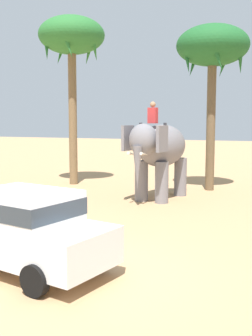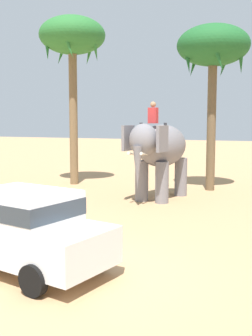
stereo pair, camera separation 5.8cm
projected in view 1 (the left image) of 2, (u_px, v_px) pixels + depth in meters
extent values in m
plane|color=tan|center=(72.00, 269.00, 8.84)|extent=(120.00, 120.00, 0.00)
cube|color=white|center=(21.00, 238.00, 8.77)|extent=(4.36, 2.48, 0.76)
cube|color=white|center=(24.00, 206.00, 8.64)|extent=(2.37, 1.95, 0.64)
cube|color=#2D3842|center=(24.00, 206.00, 8.64)|extent=(2.39, 1.97, 0.35)
cylinder|color=black|center=(13.00, 237.00, 10.22)|extent=(0.62, 0.30, 0.60)
cylinder|color=black|center=(35.00, 281.00, 7.41)|extent=(0.62, 0.30, 0.60)
cylinder|color=black|center=(94.00, 255.00, 8.81)|extent=(0.62, 0.30, 0.60)
ellipsoid|color=slate|center=(162.00, 146.00, 16.75)|extent=(1.99, 3.28, 1.70)
cylinder|color=slate|center=(162.00, 182.00, 15.88)|extent=(0.52, 0.52, 1.60)
cylinder|color=slate|center=(141.00, 181.00, 16.32)|extent=(0.52, 0.52, 1.60)
cylinder|color=slate|center=(180.00, 177.00, 17.48)|extent=(0.52, 0.52, 1.60)
cylinder|color=slate|center=(161.00, 175.00, 17.92)|extent=(0.52, 0.52, 1.60)
ellipsoid|color=slate|center=(143.00, 140.00, 15.31)|extent=(1.22, 1.13, 1.20)
cube|color=slate|center=(162.00, 139.00, 15.03)|extent=(0.22, 0.81, 0.96)
cube|color=slate|center=(128.00, 138.00, 15.75)|extent=(0.22, 0.81, 0.96)
cone|color=slate|center=(137.00, 168.00, 15.04)|extent=(0.40, 0.40, 1.60)
cone|color=beige|center=(145.00, 154.00, 14.89)|extent=(0.19, 0.57, 0.21)
cone|color=beige|center=(132.00, 154.00, 15.15)|extent=(0.19, 0.57, 0.21)
cube|color=red|center=(153.00, 115.00, 15.88)|extent=(0.37, 0.28, 0.60)
sphere|color=#A87A56|center=(153.00, 104.00, 15.83)|extent=(0.22, 0.22, 0.22)
cylinder|color=#333338|center=(165.00, 130.00, 15.68)|extent=(0.12, 0.12, 0.55)
cylinder|color=#333338|center=(141.00, 130.00, 16.20)|extent=(0.12, 0.12, 0.55)
cylinder|color=brown|center=(211.00, 121.00, 18.62)|extent=(0.40, 0.40, 6.26)
ellipsoid|color=#1E5B28|center=(213.00, 45.00, 18.24)|extent=(3.20, 3.20, 1.80)
cone|color=#1E5B28|center=(240.00, 55.00, 17.84)|extent=(0.40, 0.92, 1.64)
cone|color=#1E5B28|center=(225.00, 60.00, 19.20)|extent=(0.91, 0.57, 1.67)
cone|color=#1E5B28|center=(194.00, 60.00, 19.31)|extent=(0.73, 0.83, 1.69)
cone|color=#1E5B28|center=(187.00, 56.00, 18.02)|extent=(0.73, 0.83, 1.69)
cone|color=#1E5B28|center=(216.00, 53.00, 17.11)|extent=(0.91, 0.57, 1.67)
cylinder|color=brown|center=(73.00, 113.00, 20.39)|extent=(0.40, 0.40, 7.06)
ellipsoid|color=#286B2D|center=(72.00, 35.00, 19.97)|extent=(3.20, 3.20, 1.80)
cone|color=#286B2D|center=(94.00, 44.00, 19.57)|extent=(0.40, 0.92, 1.64)
cone|color=#286B2D|center=(90.00, 49.00, 20.94)|extent=(0.91, 0.57, 1.67)
cone|color=#286B2D|center=(62.00, 49.00, 21.04)|extent=(0.73, 0.83, 1.69)
cone|color=#286B2D|center=(47.00, 45.00, 19.75)|extent=(0.73, 0.83, 1.69)
cone|color=#286B2D|center=(66.00, 41.00, 18.84)|extent=(0.91, 0.57, 1.67)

